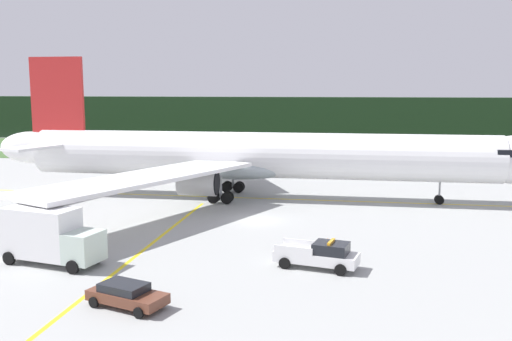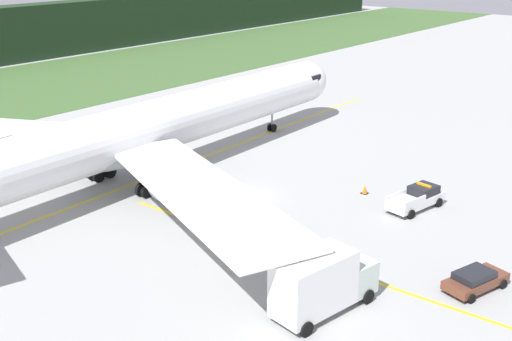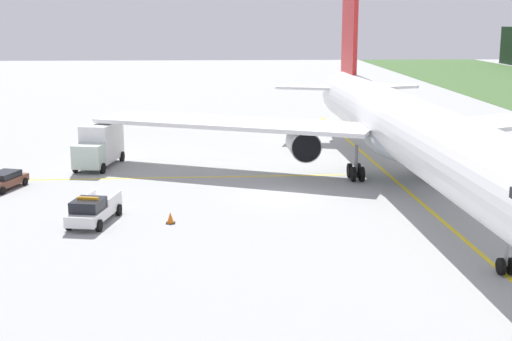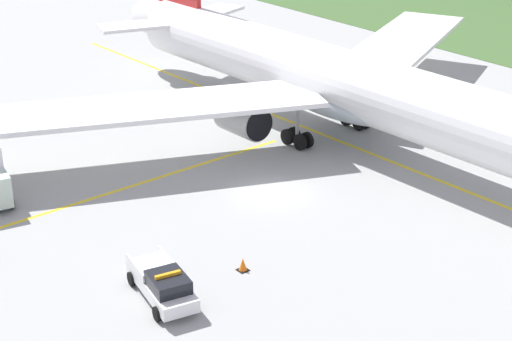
{
  "view_description": "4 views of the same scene",
  "coord_description": "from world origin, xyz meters",
  "px_view_note": "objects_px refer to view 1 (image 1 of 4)",
  "views": [
    {
      "loc": [
        9.06,
        -47.82,
        11.66
      ],
      "look_at": [
        -1.8,
        8.68,
        3.2
      ],
      "focal_mm": 39.09,
      "sensor_mm": 36.0,
      "label": 1
    },
    {
      "loc": [
        -38.9,
        -32.29,
        20.39
      ],
      "look_at": [
        0.1,
        -0.78,
        2.43
      ],
      "focal_mm": 44.65,
      "sensor_mm": 36.0,
      "label": 2
    },
    {
      "loc": [
        51.32,
        -4.11,
        13.18
      ],
      "look_at": [
        4.75,
        -1.9,
        2.99
      ],
      "focal_mm": 50.35,
      "sensor_mm": 36.0,
      "label": 3
    },
    {
      "loc": [
        37.62,
        -31.11,
        22.99
      ],
      "look_at": [
        0.28,
        -1.49,
        2.08
      ],
      "focal_mm": 57.87,
      "sensor_mm": 36.0,
      "label": 4
    }
  ],
  "objects_px": {
    "ops_pickup_truck": "(320,255)",
    "apron_cone": "(328,243)",
    "catering_truck": "(49,235)",
    "staff_car": "(126,294)",
    "airliner": "(250,156)"
  },
  "relations": [
    {
      "from": "staff_car",
      "to": "apron_cone",
      "type": "xyz_separation_m",
      "value": [
        9.93,
        13.47,
        -0.34
      ]
    },
    {
      "from": "airliner",
      "to": "catering_truck",
      "type": "relative_size",
      "value": 8.03
    },
    {
      "from": "ops_pickup_truck",
      "to": "apron_cone",
      "type": "relative_size",
      "value": 7.7
    },
    {
      "from": "airliner",
      "to": "ops_pickup_truck",
      "type": "height_order",
      "value": "airliner"
    },
    {
      "from": "airliner",
      "to": "catering_truck",
      "type": "xyz_separation_m",
      "value": [
        -8.66,
        -24.81,
        -2.61
      ]
    },
    {
      "from": "airliner",
      "to": "ops_pickup_truck",
      "type": "bearing_deg",
      "value": -67.62
    },
    {
      "from": "airliner",
      "to": "catering_truck",
      "type": "height_order",
      "value": "airliner"
    },
    {
      "from": "airliner",
      "to": "staff_car",
      "type": "bearing_deg",
      "value": -90.95
    },
    {
      "from": "staff_car",
      "to": "apron_cone",
      "type": "relative_size",
      "value": 6.37
    },
    {
      "from": "catering_truck",
      "to": "staff_car",
      "type": "xyz_separation_m",
      "value": [
        8.14,
        -6.06,
        -1.27
      ]
    },
    {
      "from": "ops_pickup_truck",
      "to": "catering_truck",
      "type": "height_order",
      "value": "catering_truck"
    },
    {
      "from": "airliner",
      "to": "apron_cone",
      "type": "bearing_deg",
      "value": -61.57
    },
    {
      "from": "ops_pickup_truck",
      "to": "staff_car",
      "type": "height_order",
      "value": "ops_pickup_truck"
    },
    {
      "from": "ops_pickup_truck",
      "to": "catering_truck",
      "type": "distance_m",
      "value": 18.06
    },
    {
      "from": "ops_pickup_truck",
      "to": "staff_car",
      "type": "xyz_separation_m",
      "value": [
        -9.71,
        -8.52,
        -0.2
      ]
    }
  ]
}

